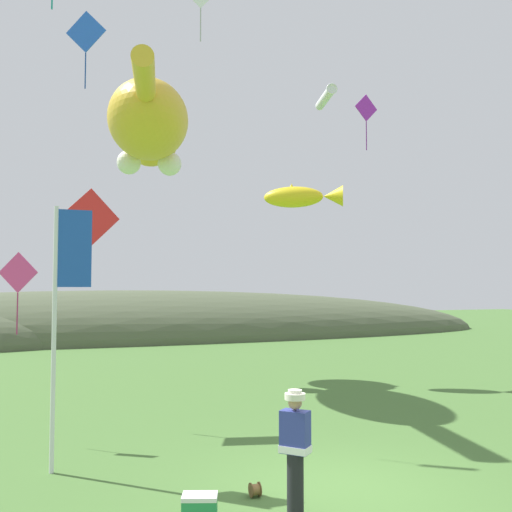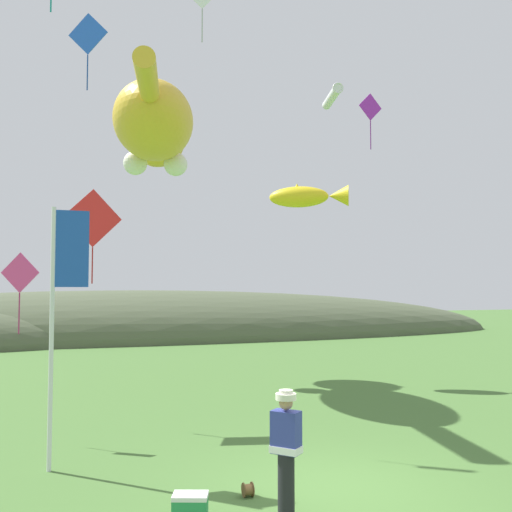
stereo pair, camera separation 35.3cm
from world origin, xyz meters
TOP-DOWN VIEW (x-y plane):
  - ground_plane at (0.00, 0.00)m, footprint 120.00×120.00m
  - distant_hill_ridge at (-2.18, 29.10)m, footprint 54.96×13.62m
  - festival_attendant at (-1.14, -0.77)m, footprint 0.48×0.49m
  - kite_spool at (-1.42, 0.13)m, footprint 0.15×0.22m
  - picnic_cooler at (-2.46, -0.46)m, footprint 0.57×0.47m
  - festival_banner_pole at (-4.24, 2.42)m, footprint 0.66×0.08m
  - kite_giant_cat at (-1.28, 11.57)m, footprint 3.63×9.49m
  - kite_fish_windsock at (3.97, 10.08)m, footprint 2.85×2.03m
  - kite_tube_streamer at (5.85, 11.88)m, footprint 0.88×2.17m
  - kite_diamond_red at (-3.55, 6.14)m, footprint 1.42×0.31m
  - kite_diamond_pink at (-5.12, 5.08)m, footprint 0.82×0.39m
  - kite_diamond_blue at (-3.75, 5.97)m, footprint 0.93×0.53m
  - kite_diamond_violet at (4.64, 6.79)m, footprint 0.85×0.12m

SIDE VIEW (x-z plane):
  - ground_plane at x=0.00m, z-range 0.00..0.00m
  - distant_hill_ridge at x=-2.18m, z-range -3.07..3.07m
  - kite_spool at x=-1.42m, z-range 0.00..0.22m
  - picnic_cooler at x=-2.46m, z-range 0.00..0.36m
  - festival_attendant at x=-1.14m, z-range 0.07..1.84m
  - festival_banner_pole at x=-4.24m, z-range 0.73..5.43m
  - kite_diamond_pink at x=-5.12m, z-range 2.65..4.44m
  - kite_diamond_red at x=-3.55m, z-range 3.78..6.12m
  - kite_fish_windsock at x=3.97m, z-range 6.05..6.92m
  - kite_diamond_violet at x=4.64m, z-range 7.89..9.64m
  - kite_giant_cat at x=-1.28m, z-range 7.44..10.35m
  - kite_diamond_blue at x=-3.75m, z-range 8.54..10.50m
  - kite_tube_streamer at x=5.85m, z-range 10.68..11.11m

